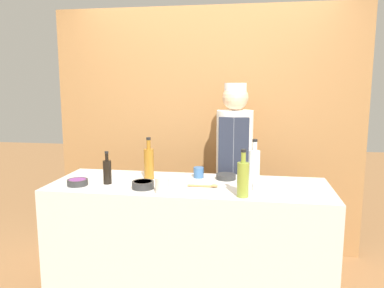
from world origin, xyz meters
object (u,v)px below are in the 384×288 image
object	(u,v)px
bottle_amber	(149,163)
bottle_oil	(243,178)
bottle_soy	(107,171)
sauce_bowl_purple	(78,182)
sauce_bowl_yellow	(226,176)
sauce_bowl_red	(143,184)
cup_cream	(162,185)
bottle_clear	(254,164)
chef_center	(234,167)
cutting_board	(276,187)
wooden_spoon	(206,186)
cup_blue	(199,172)

from	to	relation	value
bottle_amber	bottle_oil	size ratio (longest dim) A/B	1.03
bottle_soy	bottle_oil	xyz separation A→B (m)	(1.01, -0.17, 0.03)
sauce_bowl_purple	bottle_oil	bearing A→B (deg)	-4.20
sauce_bowl_yellow	sauce_bowl_red	size ratio (longest dim) A/B	0.99
sauce_bowl_red	cup_cream	world-z (taller)	cup_cream
bottle_clear	sauce_bowl_red	bearing A→B (deg)	-153.96
bottle_oil	chef_center	bearing A→B (deg)	96.52
cutting_board	bottle_soy	distance (m)	1.25
cutting_board	bottle_oil	xyz separation A→B (m)	(-0.23, -0.24, 0.12)
sauce_bowl_red	cup_cream	distance (m)	0.18
sauce_bowl_yellow	bottle_amber	bearing A→B (deg)	-171.81
sauce_bowl_red	bottle_amber	bearing A→B (deg)	96.51
sauce_bowl_red	wooden_spoon	distance (m)	0.45
sauce_bowl_purple	bottle_clear	distance (m)	1.34
cup_cream	chef_center	xyz separation A→B (m)	(0.45, 0.87, -0.05)
sauce_bowl_purple	sauce_bowl_yellow	distance (m)	1.13
sauce_bowl_yellow	cutting_board	world-z (taller)	sauce_bowl_yellow
bottle_soy	bottle_oil	bearing A→B (deg)	-9.37
sauce_bowl_purple	wooden_spoon	size ratio (longest dim) A/B	0.67
bottle_amber	bottle_oil	distance (m)	0.82
cutting_board	bottle_soy	bearing A→B (deg)	-176.42
bottle_oil	chef_center	xyz separation A→B (m)	(-0.10, 0.88, -0.13)
bottle_amber	wooden_spoon	distance (m)	0.52
wooden_spoon	bottle_clear	bearing A→B (deg)	39.42
cup_blue	sauce_bowl_yellow	bearing A→B (deg)	-3.81
bottle_amber	cup_cream	bearing A→B (deg)	-61.46
bottle_amber	wooden_spoon	size ratio (longest dim) A/B	1.48
sauce_bowl_yellow	cutting_board	size ratio (longest dim) A/B	0.46
chef_center	cup_blue	bearing A→B (deg)	-121.79
cutting_board	cup_blue	xyz separation A→B (m)	(-0.60, 0.21, 0.03)
wooden_spoon	cutting_board	bearing A→B (deg)	6.51
sauce_bowl_red	cutting_board	distance (m)	0.96
cutting_board	cup_cream	size ratio (longest dim) A/B	3.20
cup_cream	wooden_spoon	distance (m)	0.34
sauce_bowl_red	cutting_board	size ratio (longest dim) A/B	0.47
sauce_bowl_purple	chef_center	xyz separation A→B (m)	(1.11, 0.79, -0.03)
wooden_spoon	sauce_bowl_purple	bearing A→B (deg)	-174.08
bottle_soy	cup_blue	bearing A→B (deg)	24.31
cup_blue	chef_center	size ratio (longest dim) A/B	0.05
bottle_oil	chef_center	world-z (taller)	chef_center
sauce_bowl_purple	bottle_amber	bearing A→B (deg)	29.79
bottle_oil	cup_blue	world-z (taller)	bottle_oil
cutting_board	bottle_oil	bearing A→B (deg)	-133.87
sauce_bowl_purple	bottle_soy	distance (m)	0.23
cup_blue	sauce_bowl_purple	bearing A→B (deg)	-156.48
bottle_soy	chef_center	xyz separation A→B (m)	(0.91, 0.71, -0.10)
bottle_oil	wooden_spoon	bearing A→B (deg)	144.96
bottle_clear	cup_blue	world-z (taller)	bottle_clear
sauce_bowl_purple	bottle_amber	xyz separation A→B (m)	(0.47, 0.27, 0.10)
cup_cream	bottle_amber	bearing A→B (deg)	118.54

